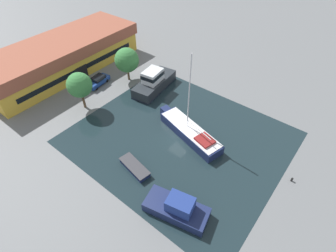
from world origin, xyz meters
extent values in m
plane|color=slate|center=(0.00, 0.00, 0.00)|extent=(440.00, 440.00, 0.00)
cube|color=#19282D|center=(0.00, 0.00, 0.00)|extent=(24.99, 28.43, 0.01)
cube|color=gold|center=(1.06, 28.72, 1.81)|extent=(29.46, 11.14, 3.62)
cube|color=brown|center=(1.06, 28.72, 4.70)|extent=(30.34, 11.47, 2.16)
cube|color=black|center=(1.14, 23.35, 1.27)|extent=(2.40, 0.10, 2.54)
cube|color=black|center=(1.14, 23.36, 1.99)|extent=(24.90, 0.42, 0.91)
cylinder|color=brown|center=(-4.06, 16.25, 1.41)|extent=(0.39, 0.39, 2.82)
sphere|color=#387A3D|center=(-4.06, 16.25, 4.29)|extent=(3.90, 3.90, 3.90)
cylinder|color=brown|center=(6.31, 16.52, 1.16)|extent=(0.39, 0.39, 2.32)
sphere|color=#387A3D|center=(6.31, 16.52, 3.94)|extent=(4.34, 4.34, 4.34)
cube|color=navy|center=(1.58, 19.58, 0.66)|extent=(4.83, 2.47, 0.76)
cube|color=black|center=(1.76, 19.61, 1.32)|extent=(2.60, 1.94, 0.56)
cube|color=black|center=(0.56, 19.43, 1.29)|extent=(0.25, 1.46, 0.45)
cylinder|color=black|center=(0.28, 18.57, 0.30)|extent=(0.62, 0.28, 0.60)
cylinder|color=black|center=(0.05, 20.18, 0.30)|extent=(0.62, 0.28, 0.60)
cylinder|color=black|center=(3.11, 18.98, 0.30)|extent=(0.62, 0.28, 0.60)
cylinder|color=black|center=(2.88, 20.59, 0.30)|extent=(0.62, 0.28, 0.60)
cube|color=#19234C|center=(1.16, -1.03, 0.69)|extent=(5.40, 11.04, 1.37)
cube|color=#19234C|center=(2.64, 4.72, 0.69)|extent=(1.53, 1.48, 1.37)
cube|color=silver|center=(1.16, -1.03, 1.42)|extent=(5.18, 10.60, 0.08)
cylinder|color=silver|center=(1.36, -0.25, 7.10)|extent=(0.16, 0.16, 11.29)
cylinder|color=silver|center=(0.76, -2.58, 2.56)|extent=(1.32, 4.68, 0.12)
cube|color=maroon|center=(0.42, -3.87, 1.61)|extent=(2.50, 2.77, 0.30)
cube|color=#23282D|center=(7.06, 10.84, 0.90)|extent=(9.57, 4.69, 1.80)
cube|color=black|center=(7.06, 10.84, 0.15)|extent=(9.67, 4.77, 0.18)
cube|color=silver|center=(6.61, 10.78, 2.82)|extent=(3.80, 2.96, 2.03)
cube|color=black|center=(6.61, 10.78, 3.02)|extent=(3.88, 3.03, 0.65)
cube|color=#19234C|center=(-8.16, 1.05, 0.33)|extent=(2.34, 4.68, 0.65)
cube|color=#333338|center=(-8.16, 1.05, 0.69)|extent=(2.46, 4.87, 0.08)
cube|color=#19234C|center=(-9.62, -6.73, 0.62)|extent=(4.45, 7.58, 1.23)
cube|color=navy|center=(-9.52, -7.15, 1.99)|extent=(2.65, 3.23, 1.52)
cylinder|color=black|center=(2.61, -15.28, 0.19)|extent=(0.23, 0.23, 0.39)
sphere|color=black|center=(2.61, -15.28, 0.46)|extent=(0.26, 0.26, 0.26)
camera|label=1|loc=(-21.72, -15.25, 27.00)|focal=28.00mm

